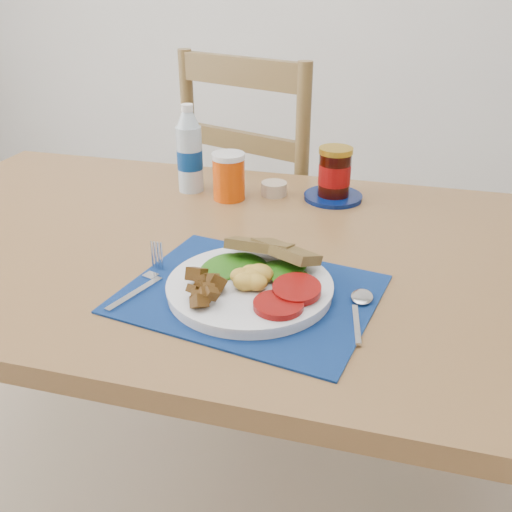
{
  "coord_description": "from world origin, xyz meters",
  "views": [
    {
      "loc": [
        0.41,
        -0.78,
        1.25
      ],
      "look_at": [
        0.19,
        0.06,
        0.8
      ],
      "focal_mm": 40.0,
      "sensor_mm": 36.0,
      "label": 1
    }
  ],
  "objects_px": {
    "juice_glass": "(229,178)",
    "jam_on_saucer": "(334,177)",
    "breakfast_plate": "(246,283)",
    "water_bottle": "(190,154)",
    "chair_far": "(266,184)"
  },
  "relations": [
    {
      "from": "water_bottle",
      "to": "juice_glass",
      "type": "bearing_deg",
      "value": -15.43
    },
    {
      "from": "breakfast_plate",
      "to": "jam_on_saucer",
      "type": "height_order",
      "value": "jam_on_saucer"
    },
    {
      "from": "chair_far",
      "to": "water_bottle",
      "type": "relative_size",
      "value": 5.9
    },
    {
      "from": "jam_on_saucer",
      "to": "juice_glass",
      "type": "bearing_deg",
      "value": -165.32
    },
    {
      "from": "breakfast_plate",
      "to": "jam_on_saucer",
      "type": "bearing_deg",
      "value": 91.88
    },
    {
      "from": "jam_on_saucer",
      "to": "chair_far",
      "type": "bearing_deg",
      "value": 123.71
    },
    {
      "from": "juice_glass",
      "to": "jam_on_saucer",
      "type": "distance_m",
      "value": 0.25
    },
    {
      "from": "chair_far",
      "to": "breakfast_plate",
      "type": "distance_m",
      "value": 0.92
    },
    {
      "from": "jam_on_saucer",
      "to": "breakfast_plate",
      "type": "bearing_deg",
      "value": -98.98
    },
    {
      "from": "water_bottle",
      "to": "jam_on_saucer",
      "type": "height_order",
      "value": "water_bottle"
    },
    {
      "from": "chair_far",
      "to": "breakfast_plate",
      "type": "relative_size",
      "value": 4.52
    },
    {
      "from": "breakfast_plate",
      "to": "water_bottle",
      "type": "relative_size",
      "value": 1.31
    },
    {
      "from": "water_bottle",
      "to": "jam_on_saucer",
      "type": "distance_m",
      "value": 0.35
    },
    {
      "from": "juice_glass",
      "to": "jam_on_saucer",
      "type": "height_order",
      "value": "jam_on_saucer"
    },
    {
      "from": "water_bottle",
      "to": "jam_on_saucer",
      "type": "bearing_deg",
      "value": 5.44
    }
  ]
}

